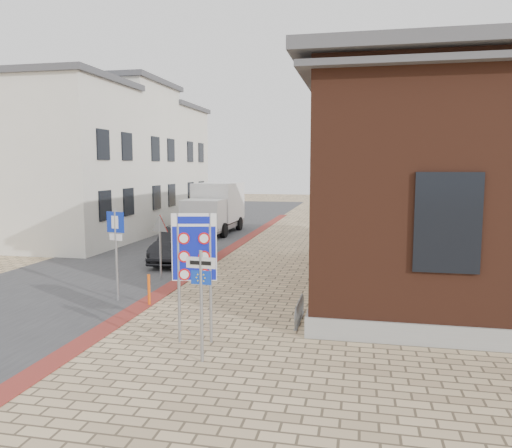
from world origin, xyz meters
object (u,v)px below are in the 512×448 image
Objects in this scene: border_sign at (194,250)px; parking_sign at (116,238)px; box_truck at (215,207)px; bollard at (149,290)px; essen_sign at (201,289)px; sedan at (182,245)px.

border_sign is 4.46m from parking_sign.
box_truck is at bearing 108.42° from parking_sign.
box_truck is 15.40m from parking_sign.
box_truck is 1.93× the size of border_sign.
border_sign reaches higher than bollard.
box_truck reaches higher than essen_sign.
box_truck reaches higher than parking_sign.
essen_sign is at bearing -52.81° from bollard.
bollard is (-2.80, 3.69, -1.08)m from essen_sign.
box_truck is 18.84m from border_sign.
bollard is at bearing -79.48° from box_truck.
bollard is at bearing 119.16° from border_sign.
essen_sign is 4.76m from bollard.
sedan is 1.88× the size of essen_sign.
bollard is at bearing -81.03° from sedan.
border_sign reaches higher than essen_sign.
sedan is at bearing 102.14° from bollard.
border_sign is 1.32m from essen_sign.
box_truck is at bearing 99.49° from bollard.
parking_sign is (0.29, -6.28, 1.19)m from sedan.
sedan is 6.40m from parking_sign.
bollard is (-2.30, 2.63, -1.69)m from border_sign.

